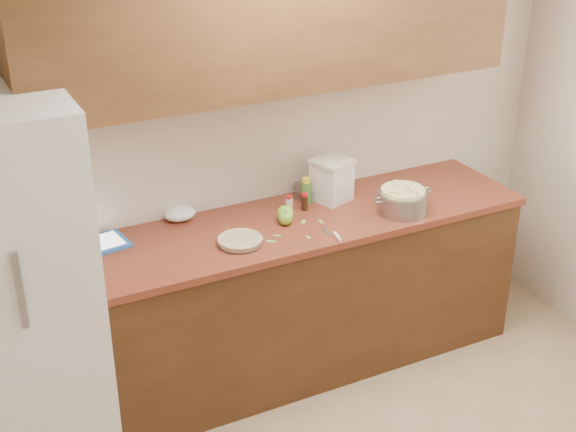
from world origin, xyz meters
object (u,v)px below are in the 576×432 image
tablet (99,244)px  colander (402,201)px  pie (240,241)px  flour_canister (332,180)px

tablet → colander: bearing=-20.6°
pie → flour_canister: bearing=21.1°
tablet → pie: bearing=-33.2°
pie → flour_canister: size_ratio=0.94×
pie → colander: 0.94m
colander → flour_canister: (-0.27, 0.31, 0.06)m
colander → flour_canister: flour_canister is taller
flour_canister → tablet: flour_canister is taller
flour_canister → tablet: bearing=178.3°
colander → flour_canister: 0.41m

